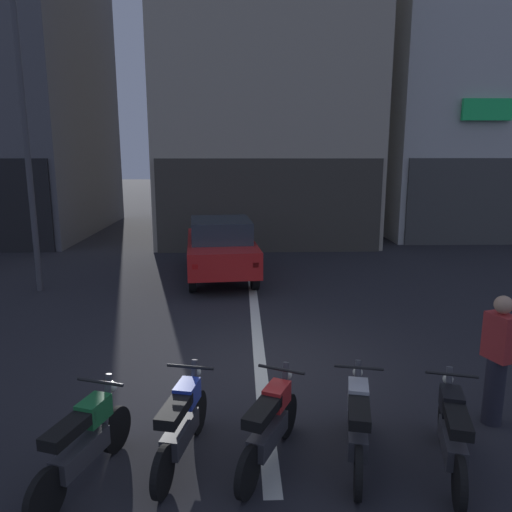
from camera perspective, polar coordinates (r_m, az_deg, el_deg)
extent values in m
plane|color=#232328|center=(7.87, 0.52, -13.09)|extent=(120.00, 120.00, 0.00)
cube|color=silver|center=(13.54, -0.56, -2.29)|extent=(0.20, 18.00, 0.01)
cube|color=#B2A893|center=(21.55, 0.80, 18.72)|extent=(8.02, 9.83, 11.76)
cube|color=#3E3A33|center=(16.53, 1.58, 5.92)|extent=(7.70, 0.10, 3.20)
cube|color=#1EE566|center=(19.63, 25.66, 15.35)|extent=(1.78, 0.16, 0.75)
cylinder|color=black|center=(14.51, -7.52, -0.15)|extent=(0.24, 0.65, 0.64)
cylinder|color=black|center=(14.58, -1.42, 0.01)|extent=(0.24, 0.65, 0.64)
cylinder|color=black|center=(11.98, -7.53, -2.73)|extent=(0.24, 0.65, 0.64)
cylinder|color=black|center=(12.07, -0.14, -2.51)|extent=(0.24, 0.65, 0.64)
cube|color=red|center=(13.17, -4.20, 0.60)|extent=(2.14, 4.25, 0.66)
cube|color=#2D3842|center=(12.91, -4.20, 3.13)|extent=(1.73, 2.10, 0.56)
cube|color=red|center=(11.16, -7.23, -1.26)|extent=(0.15, 0.07, 0.12)
cube|color=red|center=(11.25, -0.05, -1.06)|extent=(0.15, 0.07, 0.12)
cylinder|color=#47474C|center=(12.78, -25.45, 11.14)|extent=(0.14, 0.14, 6.81)
cylinder|color=black|center=(6.04, -16.23, -19.09)|extent=(0.23, 0.52, 0.52)
cylinder|color=black|center=(5.29, -23.62, -24.63)|extent=(0.23, 0.52, 0.52)
cube|color=#38383D|center=(5.56, -20.01, -21.01)|extent=(0.42, 0.76, 0.22)
cube|color=black|center=(5.27, -21.36, -18.59)|extent=(0.40, 0.64, 0.12)
cube|color=#1E7238|center=(5.57, -18.63, -16.91)|extent=(0.32, 0.41, 0.24)
cylinder|color=#4C4C51|center=(5.76, -17.29, -16.58)|extent=(0.14, 0.25, 0.70)
cylinder|color=black|center=(5.55, -17.97, -14.00)|extent=(0.53, 0.21, 0.04)
sphere|color=silver|center=(5.77, -16.67, -14.58)|extent=(0.12, 0.12, 0.12)
cylinder|color=black|center=(6.19, -6.89, -17.86)|extent=(0.18, 0.52, 0.52)
cylinder|color=black|center=(5.28, -10.96, -23.81)|extent=(0.18, 0.52, 0.52)
cube|color=#38383D|center=(5.63, -8.94, -19.93)|extent=(0.36, 0.76, 0.22)
cube|color=black|center=(5.33, -9.66, -17.58)|extent=(0.35, 0.63, 0.12)
cube|color=#233DB7|center=(5.68, -8.16, -15.78)|extent=(0.29, 0.40, 0.24)
cylinder|color=#4C4C51|center=(5.89, -7.43, -15.41)|extent=(0.12, 0.25, 0.70)
cylinder|color=black|center=(5.68, -7.78, -12.89)|extent=(0.54, 0.15, 0.04)
sphere|color=silver|center=(5.92, -7.09, -13.43)|extent=(0.12, 0.12, 0.12)
cylinder|color=black|center=(6.09, 3.72, -18.32)|extent=(0.28, 0.50, 0.52)
cylinder|color=black|center=(5.20, -0.94, -24.24)|extent=(0.28, 0.50, 0.52)
cube|color=#38383D|center=(5.54, 1.42, -20.37)|extent=(0.49, 0.75, 0.22)
cube|color=black|center=(5.23, 0.77, -17.97)|extent=(0.45, 0.64, 0.12)
cube|color=red|center=(5.58, 2.46, -16.19)|extent=(0.35, 0.42, 0.24)
cylinder|color=#4C4C51|center=(5.79, 3.25, -15.83)|extent=(0.16, 0.24, 0.70)
cylinder|color=black|center=(5.58, 3.00, -13.27)|extent=(0.51, 0.27, 0.04)
sphere|color=silver|center=(5.82, 3.71, -13.83)|extent=(0.12, 0.12, 0.12)
cylinder|color=black|center=(6.26, 11.72, -17.70)|extent=(0.18, 0.52, 0.52)
cylinder|color=black|center=(5.29, 11.99, -23.83)|extent=(0.18, 0.52, 0.52)
cube|color=#38383D|center=(5.66, 11.90, -19.83)|extent=(0.35, 0.76, 0.22)
cube|color=black|center=(5.35, 12.11, -17.52)|extent=(0.34, 0.63, 0.12)
cube|color=#B2B5BA|center=(5.73, 11.99, -15.67)|extent=(0.29, 0.40, 0.24)
cylinder|color=#4C4C51|center=(5.95, 11.91, -15.28)|extent=(0.12, 0.25, 0.70)
cylinder|color=black|center=(5.74, 12.07, -12.79)|extent=(0.55, 0.15, 0.04)
sphere|color=silver|center=(5.99, 11.95, -13.30)|extent=(0.12, 0.12, 0.12)
cylinder|color=black|center=(6.38, 21.35, -17.69)|extent=(0.21, 0.52, 0.52)
cylinder|color=black|center=(5.42, 22.93, -23.61)|extent=(0.21, 0.52, 0.52)
cube|color=#38383D|center=(5.79, 22.22, -19.74)|extent=(0.39, 0.76, 0.22)
cube|color=black|center=(5.49, 22.75, -17.46)|extent=(0.38, 0.64, 0.12)
cube|color=black|center=(5.86, 22.13, -15.68)|extent=(0.31, 0.41, 0.24)
cylinder|color=#4C4C51|center=(6.08, 21.80, -15.31)|extent=(0.13, 0.25, 0.70)
cylinder|color=black|center=(5.87, 22.15, -12.85)|extent=(0.54, 0.19, 0.04)
sphere|color=silver|center=(6.12, 21.77, -13.37)|extent=(0.12, 0.12, 0.12)
cylinder|color=#23232D|center=(6.92, 26.33, -14.14)|extent=(0.24, 0.24, 0.86)
cube|color=#B22D2D|center=(6.65, 26.91, -8.53)|extent=(0.32, 0.41, 0.58)
sphere|color=tan|center=(6.53, 27.25, -5.15)|extent=(0.22, 0.22, 0.22)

